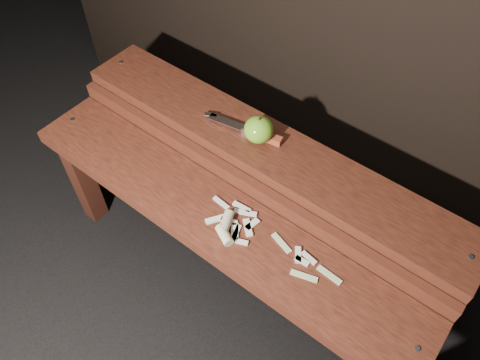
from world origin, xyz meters
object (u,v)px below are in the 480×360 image
Objects in this scene: apple at (259,130)px; bench_front_tier at (212,230)px; knife at (255,132)px; bench_rear_tier at (263,165)px.

bench_front_tier is at bearing -84.15° from apple.
bench_front_tier is at bearing -80.34° from knife.
apple is 0.03m from knife.
bench_rear_tier is 0.12m from apple.
apple is (-0.02, 0.23, 0.18)m from bench_front_tier.
knife is at bearing 99.66° from bench_front_tier.
bench_rear_tier is (0.00, 0.23, 0.06)m from bench_front_tier.
bench_rear_tier reaches higher than bench_front_tier.
bench_rear_tier is 14.36× the size of apple.
bench_rear_tier is 0.10m from knife.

